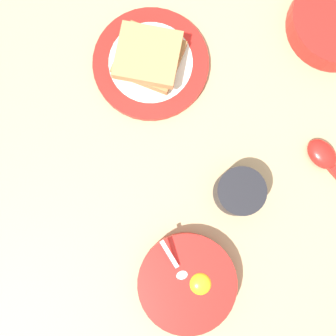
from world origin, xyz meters
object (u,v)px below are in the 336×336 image
(egg_bowl, at_px, (187,282))
(soup_spoon, at_px, (325,158))
(toast_sandwich, at_px, (148,57))
(drinking_cup, at_px, (239,192))
(toast_plate, at_px, (151,64))

(egg_bowl, relative_size, soup_spoon, 1.24)
(egg_bowl, distance_m, toast_sandwich, 0.39)
(soup_spoon, height_order, drinking_cup, drinking_cup)
(drinking_cup, bearing_deg, soup_spoon, -175.31)
(soup_spoon, distance_m, drinking_cup, 0.17)
(toast_plate, bearing_deg, egg_bowl, 83.07)
(toast_plate, relative_size, drinking_cup, 2.63)
(toast_sandwich, bearing_deg, drinking_cup, 106.70)
(toast_sandwich, xyz_separation_m, drinking_cup, (-0.08, 0.27, 0.00))
(toast_sandwich, relative_size, drinking_cup, 1.81)
(toast_plate, distance_m, soup_spoon, 0.35)
(toast_plate, bearing_deg, soup_spoon, 134.15)
(soup_spoon, xyz_separation_m, drinking_cup, (0.17, 0.01, 0.02))
(toast_sandwich, distance_m, soup_spoon, 0.36)
(drinking_cup, bearing_deg, toast_plate, -73.58)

